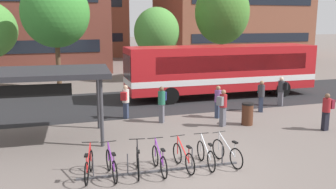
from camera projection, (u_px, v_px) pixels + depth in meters
The scene contains 24 objects.
ground at pixel (196, 167), 12.08m from camera, with size 200.00×200.00×0.00m, color #6B605B.
bus_lane_asphalt at pixel (131, 103), 21.67m from camera, with size 80.00×7.20×0.01m, color #232326.
city_bus at pixel (221, 69), 23.05m from camera, with size 12.07×2.76×3.20m.
bike_rack at pixel (161, 169), 11.74m from camera, with size 5.27×0.35×0.70m.
parked_bicycle_red_0 at pixel (89, 166), 11.21m from camera, with size 0.59×1.69×0.99m.
parked_bicycle_purple_1 at pixel (111, 165), 11.28m from camera, with size 0.52×1.72×0.99m.
parked_bicycle_black_2 at pixel (138, 162), 11.52m from camera, with size 0.54×1.70×0.99m.
parked_bicycle_purple_3 at pixel (159, 161), 11.64m from camera, with size 0.52×1.72×0.99m.
parked_bicycle_red_4 at pixel (183, 158), 11.89m from camera, with size 0.52×1.72×0.99m.
parked_bicycle_silver_5 at pixel (206, 155), 12.12m from camera, with size 0.52×1.72×0.99m.
parked_bicycle_silver_6 at pixel (227, 153), 12.32m from camera, with size 0.52×1.71×0.99m.
transit_shelter at pixel (22, 75), 14.10m from camera, with size 6.79×3.77×2.85m.
commuter_maroon_pack_0 at pixel (327, 109), 16.00m from camera, with size 0.56×0.38×1.66m.
commuter_grey_pack_1 at pixel (223, 105), 16.61m from camera, with size 0.61×0.53×1.70m.
commuter_black_pack_2 at pixel (282, 89), 20.68m from camera, with size 0.57×0.60×1.65m.
commuter_teal_pack_3 at pixel (261, 94), 19.30m from camera, with size 0.48×0.60×1.67m.
commuter_navy_pack_4 at pixel (162, 102), 17.26m from camera, with size 0.55×0.60×1.73m.
commuter_red_pack_5 at pixel (125, 99), 17.97m from camera, with size 0.53×0.61×1.67m.
commuter_olive_pack_6 at pixel (218, 99), 18.12m from camera, with size 0.60×0.56×1.61m.
trash_bin at pixel (247, 114), 16.96m from camera, with size 0.55×0.55×1.03m.
street_tree_1 at pixel (157, 32), 29.05m from camera, with size 3.59×3.59×5.81m.
street_tree_2 at pixel (222, 12), 29.73m from camera, with size 4.40×4.40×7.99m.
street_tree_3 at pixel (55, 13), 24.11m from camera, with size 4.44×4.44×7.52m.
building_centre_block at pixel (65, 7), 50.99m from camera, with size 15.53×12.85×13.14m.
Camera 1 is at (-4.34, -10.55, 4.72)m, focal length 39.36 mm.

